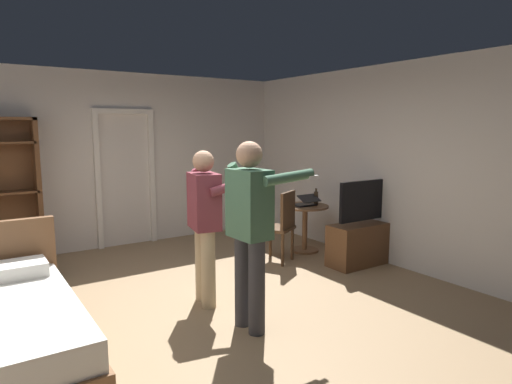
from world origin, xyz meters
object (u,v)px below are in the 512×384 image
at_px(side_table, 305,220).
at_px(suitcase_dark, 25,267).
at_px(laptop, 306,202).
at_px(person_striped_shirt, 205,217).
at_px(tv_flatscreen, 363,239).
at_px(person_blue_shirt, 251,223).
at_px(bottle_on_table, 316,198).
at_px(wooden_chair, 281,223).
at_px(bookshelf, 1,187).

distance_m(side_table, suitcase_dark, 3.79).
relative_size(laptop, person_striped_shirt, 0.20).
height_order(laptop, suitcase_dark, laptop).
xyz_separation_m(tv_flatscreen, person_striped_shirt, (-2.42, -0.04, 0.58)).
xyz_separation_m(person_striped_shirt, suitcase_dark, (-1.51, 1.87, -0.77)).
distance_m(laptop, person_blue_shirt, 2.68).
height_order(person_blue_shirt, person_striped_shirt, person_blue_shirt).
bearing_deg(side_table, suitcase_dark, 166.09).
relative_size(side_table, laptop, 2.16).
bearing_deg(bottle_on_table, suitcase_dark, 165.45).
bearing_deg(tv_flatscreen, wooden_chair, 142.35).
height_order(tv_flatscreen, bottle_on_table, tv_flatscreen).
relative_size(bottle_on_table, person_blue_shirt, 0.15).
bearing_deg(person_striped_shirt, suitcase_dark, 128.91).
height_order(bottle_on_table, person_blue_shirt, person_blue_shirt).
bearing_deg(wooden_chair, side_table, 21.14).
relative_size(bookshelf, suitcase_dark, 3.58).
bearing_deg(side_table, bottle_on_table, -29.74).
bearing_deg(bottle_on_table, person_striped_shirt, -158.91).
relative_size(wooden_chair, person_blue_shirt, 0.57).
distance_m(side_table, wooden_chair, 0.67).
distance_m(laptop, suitcase_dark, 3.81).
xyz_separation_m(tv_flatscreen, side_table, (-0.26, 0.92, 0.13)).
xyz_separation_m(side_table, wooden_chair, (-0.62, -0.24, 0.07)).
bearing_deg(laptop, bookshelf, 154.99).
xyz_separation_m(laptop, suitcase_dark, (-3.64, 0.95, -0.59)).
height_order(wooden_chair, person_blue_shirt, person_blue_shirt).
xyz_separation_m(bottle_on_table, person_blue_shirt, (-2.23, -1.65, 0.19)).
xyz_separation_m(person_blue_shirt, person_striped_shirt, (-0.06, 0.77, -0.07)).
xyz_separation_m(bookshelf, bottle_on_table, (3.94, -1.79, -0.26)).
bearing_deg(laptop, tv_flatscreen, -71.62).
distance_m(tv_flatscreen, laptop, 1.01).
distance_m(tv_flatscreen, person_blue_shirt, 2.58).
bearing_deg(tv_flatscreen, bookshelf, 147.01).
distance_m(bookshelf, person_blue_shirt, 3.84).
height_order(bookshelf, tv_flatscreen, bookshelf).
bearing_deg(tv_flatscreen, suitcase_dark, 155.04).
height_order(tv_flatscreen, person_striped_shirt, person_striped_shirt).
relative_size(bottle_on_table, wooden_chair, 0.26).
distance_m(tv_flatscreen, bottle_on_table, 0.97).
xyz_separation_m(tv_flatscreen, wooden_chair, (-0.88, 0.68, 0.20)).
xyz_separation_m(wooden_chair, suitcase_dark, (-3.05, 1.15, -0.39)).
height_order(bookshelf, person_blue_shirt, bookshelf).
relative_size(bookshelf, wooden_chair, 2.00).
bearing_deg(person_striped_shirt, laptop, 23.46).
distance_m(laptop, wooden_chair, 0.66).
distance_m(bottle_on_table, person_blue_shirt, 2.78).
height_order(bottle_on_table, person_striped_shirt, person_striped_shirt).
height_order(tv_flatscreen, person_blue_shirt, person_blue_shirt).
bearing_deg(person_blue_shirt, tv_flatscreen, 18.97).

